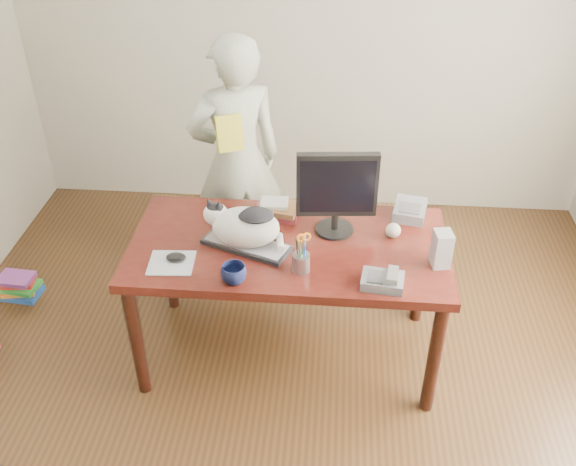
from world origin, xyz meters
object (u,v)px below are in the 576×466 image
Objects in this scene: monitor at (337,190)px; coffee_mug at (234,274)px; keyboard at (247,244)px; pen_cup at (301,260)px; baseball at (393,230)px; calculator at (410,210)px; mouse at (176,257)px; book_stack at (277,210)px; book_pile_b at (20,286)px; speaker at (442,249)px; cat at (243,225)px; person at (236,161)px; desk at (290,258)px; phone at (383,280)px.

monitor is 3.83× the size of coffee_mug.
pen_cup is at bearing -9.57° from keyboard.
calculator is (0.10, 0.21, -0.01)m from baseball.
book_stack reaches higher than mouse.
monitor is 2.17m from book_pile_b.
book_pile_b is at bearing -169.30° from calculator.
pen_cup is at bearing -17.40° from book_pile_b.
pen_cup is at bearing -5.91° from mouse.
speaker is (1.27, 0.08, 0.07)m from mouse.
cat is 0.35m from pen_cup.
monitor is 0.29× the size of person.
keyboard is at bearing 166.33° from speaker.
calculator is at bearing 20.97° from desk.
phone is 0.40m from baseball.
book_stack is at bearing 76.14° from coffee_mug.
speaker reaches higher than coffee_mug.
desk is at bearing 23.07° from mouse.
speaker is 0.72× the size of book_pile_b.
speaker is 2.41× the size of baseball.
coffee_mug is 0.64× the size of speaker.
mouse reaches higher than keyboard.
mouse is 0.40× the size of book_pile_b.
person is at bearing 122.71° from cat.
book_stack is (-0.31, 0.13, -0.22)m from monitor.
cat is at bearing -14.52° from book_pile_b.
speaker is at bearing -10.65° from book_pile_b.
person reaches higher than phone.
pen_cup is 0.32m from coffee_mug.
monitor is 0.93m from person.
keyboard is at bearing 86.03° from coffee_mug.
phone reaches higher than mouse.
baseball reaches higher than mouse.
desk is at bearing -8.97° from book_pile_b.
cat is 4.19× the size of mouse.
desk is 0.50m from coffee_mug.
calculator is (1.16, 0.51, 0.01)m from mouse.
book_pile_b is at bearing 167.98° from monitor.
coffee_mug is (-0.02, -0.28, 0.03)m from keyboard.
baseball is (0.52, 0.03, 0.19)m from desk.
keyboard is 6.17× the size of baseball.
phone is at bearing -9.53° from mouse.
book_stack is (-0.09, 0.17, 0.19)m from desk.
monitor is 0.50m from calculator.
phone is (0.46, -0.37, 0.18)m from desk.
person is (-1.12, 0.89, -0.06)m from speaker.
desk is at bearing 148.88° from phone.
pen_cup is 1.81× the size of coffee_mug.
baseball is at bearing 35.37° from pen_cup.
phone is at bearing -16.39° from book_pile_b.
keyboard is 1.04× the size of monitor.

